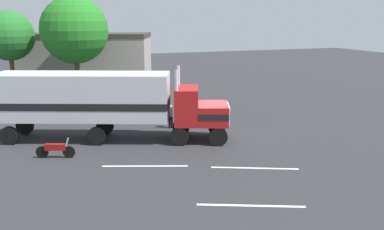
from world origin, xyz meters
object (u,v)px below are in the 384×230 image
at_px(semi_truck, 101,100).
at_px(tree_center, 9,36).
at_px(parked_car, 107,93).
at_px(motorcycle, 56,149).
at_px(tree_left, 74,30).
at_px(person_bystander, 171,115).

relative_size(semi_truck, tree_center, 1.73).
relative_size(parked_car, motorcycle, 2.33).
bearing_deg(parked_car, motorcycle, -108.99).
bearing_deg(tree_center, semi_truck, -72.65).
relative_size(semi_truck, tree_left, 1.48).
relative_size(person_bystander, parked_car, 0.35).
bearing_deg(parked_car, semi_truck, -99.70).
bearing_deg(person_bystander, parked_car, 104.64).
bearing_deg(motorcycle, parked_car, 71.01).
distance_m(semi_truck, tree_left, 17.41).
relative_size(motorcycle, tree_left, 0.21).
distance_m(person_bystander, tree_left, 17.51).
height_order(semi_truck, parked_car, semi_truck).
bearing_deg(tree_center, tree_left, -24.25).
distance_m(motorcycle, tree_center, 23.09).
bearing_deg(person_bystander, motorcycle, -155.21).
height_order(motorcycle, tree_left, tree_left).
xyz_separation_m(person_bystander, tree_center, (-10.94, 18.74, 4.73)).
height_order(person_bystander, tree_center, tree_center).
height_order(tree_left, tree_center, tree_left).
distance_m(person_bystander, tree_center, 22.21).
distance_m(person_bystander, motorcycle, 8.41).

